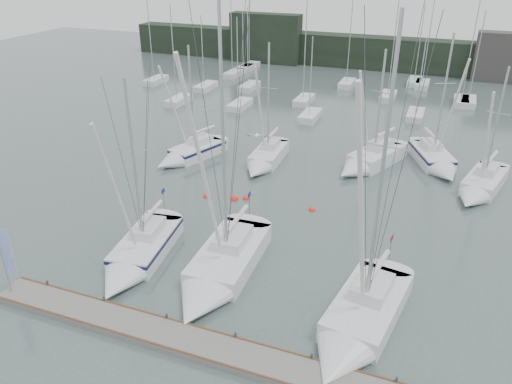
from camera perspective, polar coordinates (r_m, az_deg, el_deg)
ground at (r=30.15m, az=-2.80°, el=-10.98°), size 160.00×160.00×0.00m
dock at (r=26.63m, az=-7.33°, el=-16.69°), size 24.00×2.00×0.40m
far_treeline at (r=85.81m, az=14.66°, el=15.07°), size 90.00×4.00×5.00m
far_building_left at (r=88.24m, az=1.09°, el=17.17°), size 12.00×3.00×8.00m
far_building_right at (r=83.47m, az=27.14°, el=13.48°), size 10.00×3.00×7.00m
mast_forest at (r=69.13m, az=11.67°, el=11.01°), size 55.75×26.45×14.59m
sailboat_near_left at (r=32.59m, az=-13.58°, el=-7.37°), size 4.04×9.34×12.68m
sailboat_near_center at (r=30.22m, az=-4.58°, el=-9.53°), size 3.78×10.73×17.41m
sailboat_near_right at (r=27.01m, az=11.24°, el=-15.13°), size 4.57×9.95×17.17m
sailboat_mid_a at (r=47.42m, az=-7.88°, el=4.29°), size 4.87×7.98×11.27m
sailboat_mid_b at (r=45.75m, az=0.93°, el=3.63°), size 2.64×7.94×11.64m
sailboat_mid_c at (r=46.33m, az=12.54°, el=3.39°), size 5.81×8.94×11.31m
sailboat_mid_d at (r=48.15m, az=19.97°, el=3.25°), size 5.54×8.30×12.60m
sailboat_mid_e at (r=44.33m, az=24.14°, el=0.41°), size 4.56×8.47×10.98m
buoy_a at (r=39.94m, az=-2.47°, el=-0.84°), size 0.66×0.66×0.66m
buoy_b at (r=38.54m, az=6.41°, el=-2.07°), size 0.51×0.51×0.51m
buoy_c at (r=40.50m, az=-5.61°, el=-0.54°), size 0.62×0.62×0.62m
dock_banner at (r=31.08m, az=-26.71°, el=-6.47°), size 0.60×0.29×4.21m
seagull at (r=27.84m, az=0.09°, el=6.49°), size 0.97×0.45×0.19m
buoy_d at (r=40.02m, az=-1.12°, el=-0.76°), size 0.60×0.60×0.60m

